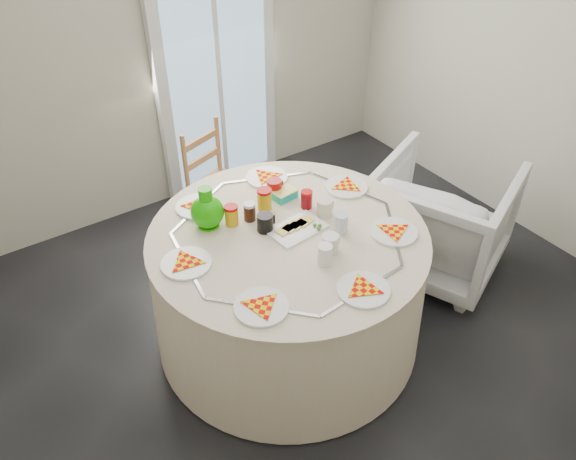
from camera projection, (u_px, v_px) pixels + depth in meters
floor at (325, 344)px, 3.42m from camera, size 4.00×4.00×0.00m
wall_back at (159, 39)px, 3.93m from camera, size 4.00×0.02×2.60m
glass_door at (216, 64)px, 4.23m from camera, size 1.00×0.08×2.10m
table at (288, 288)px, 3.28m from camera, size 1.58×1.58×0.80m
wooden_chair at (221, 183)px, 3.99m from camera, size 0.50×0.49×0.88m
armchair at (440, 219)px, 3.78m from camera, size 1.06×1.08×0.87m
place_settings at (288, 234)px, 3.04m from camera, size 1.67×1.67×0.03m
jar_cluster at (268, 209)px, 3.13m from camera, size 0.55×0.38×0.14m
butter_tub at (284, 197)px, 3.30m from camera, size 0.15×0.12×0.06m
green_pitcher at (207, 211)px, 3.03m from camera, size 0.21×0.21×0.24m
cheese_platter at (297, 230)px, 3.06m from camera, size 0.33×0.23×0.04m
mugs_glasses at (305, 225)px, 3.04m from camera, size 0.68×0.68×0.12m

